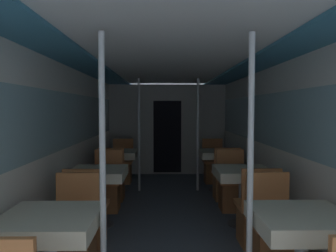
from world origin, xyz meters
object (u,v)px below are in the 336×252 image
(chair_right_near_2, at_px, (225,183))
(support_pole_right_2, at_px, (198,135))
(chair_left_near_1, at_px, (87,220))
(dining_table_right_0, at_px, (302,227))
(chair_left_far_0, at_px, (74,240))
(dining_table_right_1, at_px, (243,176))
(chair_left_far_2, at_px, (122,169))
(chair_left_near_2, at_px, (113,183))
(dining_table_right_2, at_px, (219,156))
(support_pole_right_0, at_px, (250,174))
(support_pole_left_0, at_px, (103,175))
(chair_right_near_1, at_px, (256,220))
(chair_right_far_2, at_px, (213,169))
(dining_table_left_2, at_px, (118,156))
(support_pole_left_2, at_px, (139,135))
(chair_right_far_1, at_px, (232,191))
(dining_table_left_0, at_px, (50,228))
(chair_right_far_0, at_px, (273,239))
(chair_left_far_1, at_px, (107,191))
(dining_table_left_1, at_px, (98,177))

(chair_right_near_2, bearing_deg, support_pole_right_2, 121.64)
(chair_left_near_1, distance_m, dining_table_right_0, 2.23)
(chair_left_far_0, relative_size, dining_table_right_1, 1.20)
(chair_left_far_0, distance_m, chair_left_far_2, 3.62)
(chair_left_near_2, bearing_deg, chair_right_near_2, 0.00)
(chair_left_near_2, relative_size, dining_table_right_2, 1.20)
(support_pole_right_0, xyz_separation_m, dining_table_right_1, (0.39, 1.81, -0.40))
(dining_table_right_0, distance_m, support_pole_right_2, 3.67)
(support_pole_left_0, bearing_deg, chair_right_near_2, 63.71)
(chair_left_far_0, height_order, chair_right_near_1, same)
(chair_left_near_1, height_order, dining_table_right_1, chair_left_near_1)
(dining_table_right_1, bearing_deg, chair_right_far_2, 90.00)
(chair_right_near_2, bearing_deg, dining_table_left_2, 161.18)
(support_pole_left_2, bearing_deg, support_pole_right_0, -73.35)
(support_pole_left_2, distance_m, chair_right_far_1, 2.03)
(dining_table_left_0, distance_m, support_pole_right_2, 3.93)
(chair_right_near_2, bearing_deg, chair_left_near_1, -135.88)
(dining_table_right_1, height_order, chair_right_far_1, chair_right_far_1)
(chair_right_far_0, relative_size, dining_table_right_2, 1.20)
(chair_right_near_1, bearing_deg, chair_right_far_2, 90.00)
(support_pole_left_0, xyz_separation_m, chair_left_near_2, (-0.39, 2.99, -0.75))
(support_pole_left_0, relative_size, chair_right_far_0, 2.33)
(chair_left_far_1, distance_m, dining_table_right_0, 3.10)
(chair_left_far_0, xyz_separation_m, chair_right_far_0, (1.87, 0.00, 0.00))
(chair_left_far_2, xyz_separation_m, dining_table_right_0, (1.87, -4.26, 0.35))
(dining_table_right_0, xyz_separation_m, dining_table_right_2, (0.00, 3.62, 0.00))
(chair_right_far_0, bearing_deg, dining_table_right_2, -90.00)
(chair_left_near_1, bearing_deg, support_pole_right_2, 58.92)
(chair_left_far_2, height_order, dining_table_right_2, chair_left_far_2)
(chair_right_near_1, bearing_deg, dining_table_right_2, 90.00)
(dining_table_right_0, bearing_deg, chair_left_far_2, 113.68)
(chair_right_near_2, bearing_deg, chair_right_near_1, -90.00)
(support_pole_right_0, bearing_deg, chair_left_far_2, 109.11)
(dining_table_left_1, xyz_separation_m, support_pole_right_0, (1.48, -1.81, 0.40))
(chair_left_near_1, height_order, chair_right_far_1, same)
(support_pole_left_0, relative_size, chair_right_far_1, 2.33)
(support_pole_left_2, bearing_deg, chair_right_near_2, -23.34)
(chair_left_far_1, distance_m, dining_table_left_2, 1.23)
(chair_left_far_1, distance_m, chair_left_near_2, 0.54)
(dining_table_right_2, bearing_deg, chair_left_far_1, -147.83)
(chair_right_near_1, bearing_deg, support_pole_left_0, -141.47)
(support_pole_left_2, height_order, chair_right_far_0, support_pole_left_2)
(dining_table_left_0, bearing_deg, chair_right_far_0, 18.82)
(support_pole_right_0, distance_m, chair_right_far_1, 2.59)
(chair_right_far_1, bearing_deg, support_pole_left_0, 58.92)
(chair_right_near_1, xyz_separation_m, chair_right_far_2, (0.00, 3.08, 0.00))
(dining_table_left_2, xyz_separation_m, chair_right_far_2, (1.87, 0.64, -0.35))
(chair_right_far_0, xyz_separation_m, chair_right_far_2, (0.00, 3.62, 0.00))
(chair_left_far_0, distance_m, chair_right_near_1, 1.94)
(chair_right_far_0, xyz_separation_m, chair_right_far_1, (0.00, 1.81, 0.00))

